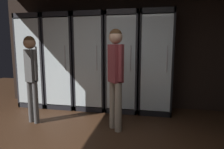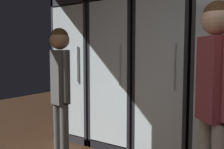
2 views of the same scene
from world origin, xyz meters
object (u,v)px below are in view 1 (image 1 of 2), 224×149
object	(u,v)px
cooler_far_right	(156,64)
shopper_far	(116,70)
cooler_far_left	(37,62)
cooler_center	(93,63)
shopper_near	(31,68)
cooler_left	(64,62)
cooler_right	(123,63)

from	to	relation	value
cooler_far_right	shopper_far	bearing A→B (deg)	-121.65
cooler_far_left	cooler_center	distance (m)	1.37
cooler_far_left	shopper_far	size ratio (longest dim) A/B	1.27
cooler_center	cooler_far_right	xyz separation A→B (m)	(1.37, 0.00, -0.00)
cooler_center	shopper_near	bearing A→B (deg)	-126.94
cooler_far_right	cooler_far_left	bearing A→B (deg)	-179.97
cooler_left	cooler_right	distance (m)	1.37
cooler_right	cooler_far_right	distance (m)	0.68
cooler_center	cooler_left	bearing A→B (deg)	179.89
cooler_far_right	cooler_center	bearing A→B (deg)	-179.97
shopper_far	cooler_left	bearing A→B (deg)	142.56
cooler_left	cooler_center	size ratio (longest dim) A/B	1.00
shopper_near	cooler_far_left	bearing A→B (deg)	117.81
cooler_far_left	cooler_far_right	size ratio (longest dim) A/B	1.00
cooler_center	shopper_far	bearing A→B (deg)	-56.31
cooler_center	shopper_near	world-z (taller)	cooler_center
cooler_far_left	cooler_far_right	bearing A→B (deg)	0.03
cooler_left	cooler_far_right	world-z (taller)	same
cooler_right	cooler_far_right	size ratio (longest dim) A/B	1.00
shopper_near	cooler_left	bearing A→B (deg)	83.55
cooler_center	shopper_near	distance (m)	1.34
cooler_right	cooler_left	bearing A→B (deg)	179.98
cooler_far_left	shopper_near	bearing A→B (deg)	-62.19
cooler_far_left	cooler_right	bearing A→B (deg)	0.04
cooler_left	cooler_far_left	bearing A→B (deg)	-179.84
cooler_left	cooler_center	bearing A→B (deg)	-0.11
cooler_far_left	shopper_near	size ratio (longest dim) A/B	1.34
cooler_far_left	shopper_far	bearing A→B (deg)	-27.13
cooler_center	cooler_right	xyz separation A→B (m)	(0.68, 0.00, 0.00)
cooler_far_right	shopper_near	xyz separation A→B (m)	(-2.17, -1.07, -0.02)
cooler_far_right	cooler_left	bearing A→B (deg)	179.99
cooler_left	shopper_far	size ratio (longest dim) A/B	1.27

